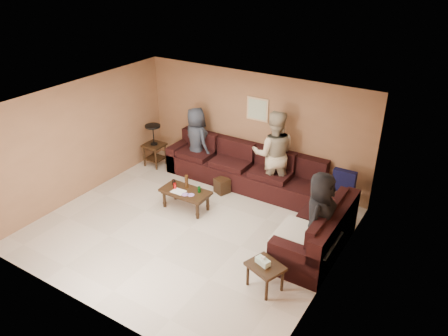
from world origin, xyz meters
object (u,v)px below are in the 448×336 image
Objects in this scene: coffee_table at (185,193)px; person_left at (196,140)px; side_table_right at (265,268)px; waste_bin at (222,186)px; person_middle at (274,154)px; sectional_sofa at (264,191)px; person_right at (319,217)px; end_table_left at (154,145)px.

person_left is at bearing 117.17° from coffee_table.
waste_bin is at bearing 134.66° from side_table_right.
person_middle reaches higher than coffee_table.
coffee_table is 0.53× the size of person_middle.
sectional_sofa is 0.82m from person_middle.
person_right is at bearing -21.99° from waste_bin.
end_table_left is 3.12m from person_middle.
person_left reaches higher than waste_bin.
coffee_table is at bearing 84.92° from person_right.
person_left is (-1.07, 0.57, 0.63)m from waste_bin.
side_table_right is at bearing 87.72° from person_middle.
person_right is at bearing -15.54° from end_table_left.
person_right is at bearing 70.84° from side_table_right.
person_middle reaches higher than sectional_sofa.
coffee_table is 3.07× the size of waste_bin.
person_right reaches higher than end_table_left.
coffee_table is at bearing -142.74° from sectional_sofa.
coffee_table is at bearing 153.11° from side_table_right.
person_middle reaches higher than end_table_left.
person_right is at bearing 109.44° from person_middle.
sectional_sofa is 3.16m from end_table_left.
person_left is (-3.25, 2.78, 0.41)m from side_table_right.
side_table_right is 4.30m from person_left.
person_middle reaches higher than waste_bin.
waste_bin is (2.13, -0.27, -0.39)m from end_table_left.
person_left is (1.06, 0.30, 0.24)m from end_table_left.
person_middle is at bearing 5.18° from end_table_left.
sectional_sofa is at bearing 70.58° from person_middle.
waste_bin is (-2.18, 2.21, -0.22)m from side_table_right.
waste_bin is 1.37m from person_left.
side_table_right is 0.41× the size of person_left.
person_right is (2.59, -1.04, 0.66)m from waste_bin.
person_left is (-0.78, 1.52, 0.43)m from coffee_table.
side_table_right is 3.11m from waste_bin.
end_table_left reaches higher than sectional_sofa.
end_table_left is 4.91m from person_right.
person_left is at bearing 139.51° from side_table_right.
person_left is at bearing -27.04° from person_middle.
waste_bin is at bearing -7.15° from end_table_left.
waste_bin is (0.29, 0.96, -0.20)m from coffee_table.
waste_bin is 0.20× the size of person_right.
waste_bin is 2.87m from person_right.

